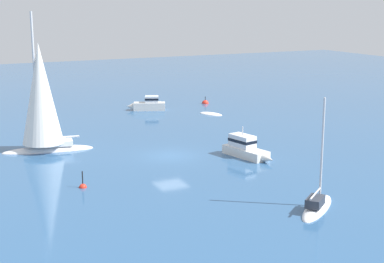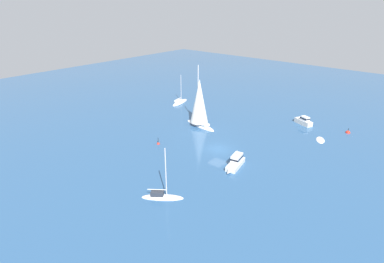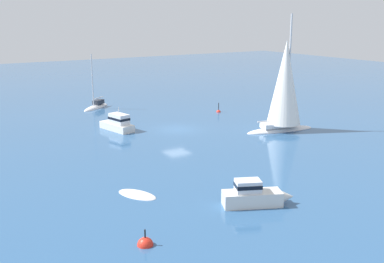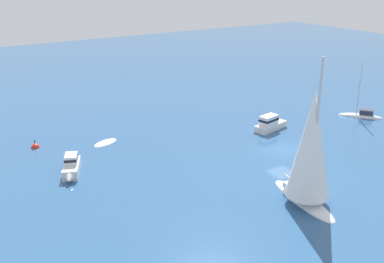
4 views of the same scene
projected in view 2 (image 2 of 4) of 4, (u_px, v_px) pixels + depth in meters
The scene contains 9 objects.
ground_plane at pixel (218, 149), 50.22m from camera, with size 160.00×160.00×0.00m, color #2D5684.
sailboat at pixel (199, 104), 58.12m from camera, with size 3.92×7.72×11.95m.
yacht at pixel (180, 102), 72.92m from camera, with size 6.23×2.86×6.93m.
launch at pixel (236, 162), 44.66m from camera, with size 5.28×2.29×2.44m.
yacht_1 at pixel (162, 197), 37.72m from camera, with size 4.13×4.84×7.17m.
dinghy at pixel (320, 140), 53.44m from camera, with size 3.27×2.46×0.36m.
motor_cruiser at pixel (303, 121), 60.19m from camera, with size 2.84×4.53×1.67m.
channel_buoy at pixel (158, 144), 51.98m from camera, with size 0.53×0.53×1.40m.
mooring_buoy at pixel (348, 133), 56.38m from camera, with size 0.84×0.84×1.28m.
Camera 2 is at (-36.97, -26.19, 22.26)m, focal length 28.90 mm.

